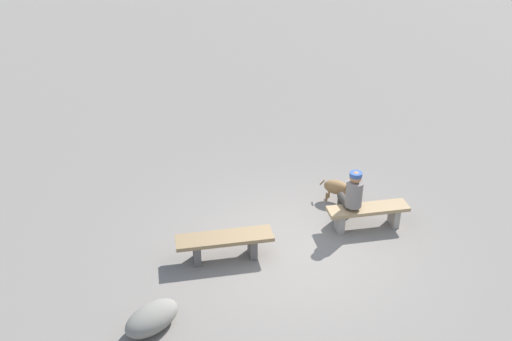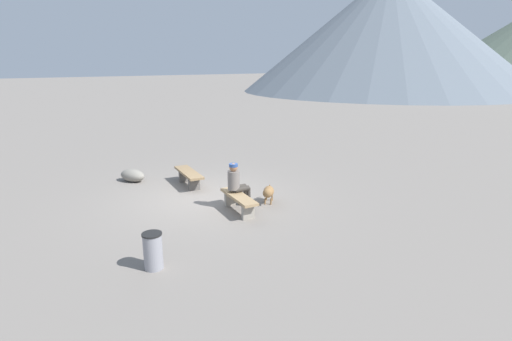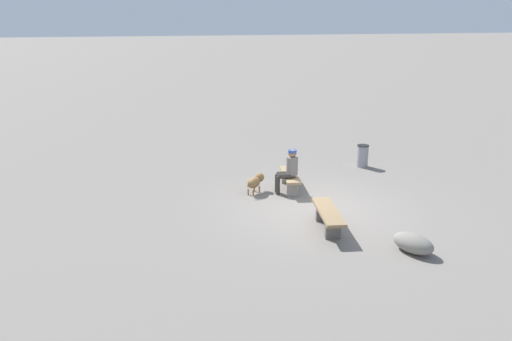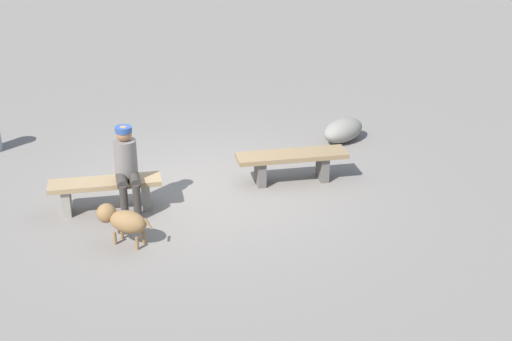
{
  "view_description": "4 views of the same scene",
  "coord_description": "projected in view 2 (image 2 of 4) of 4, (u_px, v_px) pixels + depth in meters",
  "views": [
    {
      "loc": [
        -3.39,
        -7.72,
        6.25
      ],
      "look_at": [
        -0.2,
        1.77,
        0.78
      ],
      "focal_mm": 39.44,
      "sensor_mm": 36.0,
      "label": 1
    },
    {
      "loc": [
        9.97,
        -5.08,
        3.87
      ],
      "look_at": [
        -0.34,
        2.11,
        0.43
      ],
      "focal_mm": 27.89,
      "sensor_mm": 36.0,
      "label": 2
    },
    {
      "loc": [
        -11.44,
        4.22,
        4.85
      ],
      "look_at": [
        1.3,
        1.29,
        0.72
      ],
      "focal_mm": 34.97,
      "sensor_mm": 36.0,
      "label": 3
    },
    {
      "loc": [
        2.45,
        9.49,
        4.58
      ],
      "look_at": [
        -0.6,
        0.58,
        0.46
      ],
      "focal_mm": 49.16,
      "sensor_mm": 36.0,
      "label": 4
    }
  ],
  "objects": [
    {
      "name": "boulder",
      "position": [
        133.0,
        175.0,
        13.27
      ],
      "size": [
        1.06,
        0.89,
        0.41
      ],
      "primitive_type": "ellipsoid",
      "rotation": [
        0.0,
        0.0,
        2.06
      ],
      "color": "gray",
      "rests_on": "ground"
    },
    {
      "name": "ground",
      "position": [
        204.0,
        199.0,
        11.72
      ],
      "size": [
        210.0,
        210.0,
        0.06
      ],
      "primitive_type": "cube",
      "color": "gray"
    },
    {
      "name": "dog",
      "position": [
        268.0,
        192.0,
        11.15
      ],
      "size": [
        0.67,
        0.65,
        0.52
      ],
      "rotation": [
        0.0,
        0.0,
        5.54
      ],
      "color": "olive",
      "rests_on": "ground"
    },
    {
      "name": "distant_peak_3",
      "position": [
        387.0,
        32.0,
        52.6
      ],
      "size": [
        38.03,
        38.03,
        15.33
      ],
      "primitive_type": "cone",
      "color": "slate",
      "rests_on": "ground"
    },
    {
      "name": "bench_left",
      "position": [
        189.0,
        175.0,
        12.76
      ],
      "size": [
        1.77,
        0.68,
        0.48
      ],
      "rotation": [
        0.0,
        0.0,
        -0.13
      ],
      "color": "#605B56",
      "rests_on": "ground"
    },
    {
      "name": "bench_right",
      "position": [
        239.0,
        200.0,
        10.52
      ],
      "size": [
        1.62,
        0.61,
        0.47
      ],
      "rotation": [
        0.0,
        0.0,
        -0.13
      ],
      "color": "gray",
      "rests_on": "ground"
    },
    {
      "name": "seated_person",
      "position": [
        237.0,
        182.0,
        10.73
      ],
      "size": [
        0.36,
        0.63,
        1.27
      ],
      "rotation": [
        0.0,
        0.0,
        -0.08
      ],
      "color": "slate",
      "rests_on": "ground"
    },
    {
      "name": "trash_bin",
      "position": [
        153.0,
        251.0,
        7.62
      ],
      "size": [
        0.39,
        0.39,
        0.73
      ],
      "color": "gray",
      "rests_on": "ground"
    }
  ]
}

